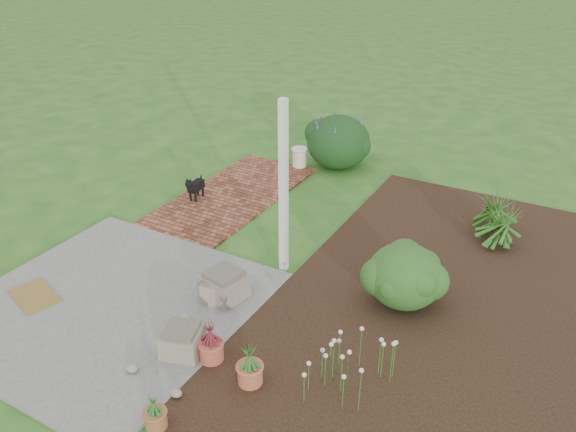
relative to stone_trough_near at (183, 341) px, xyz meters
The scene contains 19 objects.
ground 2.02m from the stone_trough_near, 94.88° to the left, with size 80.00×80.00×0.00m, color #25581B.
concrete_patio 1.45m from the stone_trough_near, 169.94° to the left, with size 3.50×3.50×0.04m, color #626260.
brick_path 4.20m from the stone_trough_near, 116.50° to the left, with size 1.60×3.50×0.04m, color #5B2B1C.
garden_bed 3.42m from the stone_trough_near, 47.05° to the left, with size 4.00×7.00×0.03m, color black.
veranda_post 2.36m from the stone_trough_near, 86.48° to the left, with size 0.10×0.10×2.50m, color white.
stone_trough_near is the anchor object (origin of this frame).
stone_trough_mid 1.08m from the stone_trough_near, 101.76° to the left, with size 0.42×0.42×0.28m, color #7A705C.
stone_trough_far 1.13m from the stone_trough_near, 99.99° to the left, with size 0.49×0.49×0.33m, color #736458.
coir_doormat 2.39m from the stone_trough_near, behind, with size 0.70×0.45×0.02m, color brown.
black_dog 3.98m from the stone_trough_near, 125.66° to the left, with size 0.18×0.51×0.44m.
cream_ceramic_urn 5.67m from the stone_trough_near, 104.75° to the left, with size 0.28×0.28×0.37m, color beige.
evergreen_shrub 2.87m from the stone_trough_near, 49.23° to the left, with size 0.97×0.97×0.83m, color #103A16.
agapanthus_clump_back 5.02m from the stone_trough_near, 58.26° to the left, with size 0.90×0.90×0.81m, color #154113, non-canonical shape.
agapanthus_clump_front 5.33m from the stone_trough_near, 62.45° to the left, with size 0.86×0.86×0.76m, color #103E10, non-canonical shape.
pink_flower_patch 1.91m from the stone_trough_near, 11.93° to the left, with size 0.90×0.90×0.57m, color #113D0F, non-canonical shape.
terracotta_pot_bronze 0.36m from the stone_trough_near, 10.55° to the left, with size 0.28×0.28×0.23m, color #B34E3C.
terracotta_pot_small_left 0.93m from the stone_trough_near, ahead, with size 0.27×0.27×0.23m, color #B75E3E.
terracotta_pot_small_right 1.08m from the stone_trough_near, 65.40° to the right, with size 0.22×0.22×0.19m, color brown.
purple_flowering_bush 6.04m from the stone_trough_near, 97.85° to the left, with size 1.26×1.26×1.07m, color black.
Camera 1 is at (3.66, -5.75, 4.44)m, focal length 35.00 mm.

